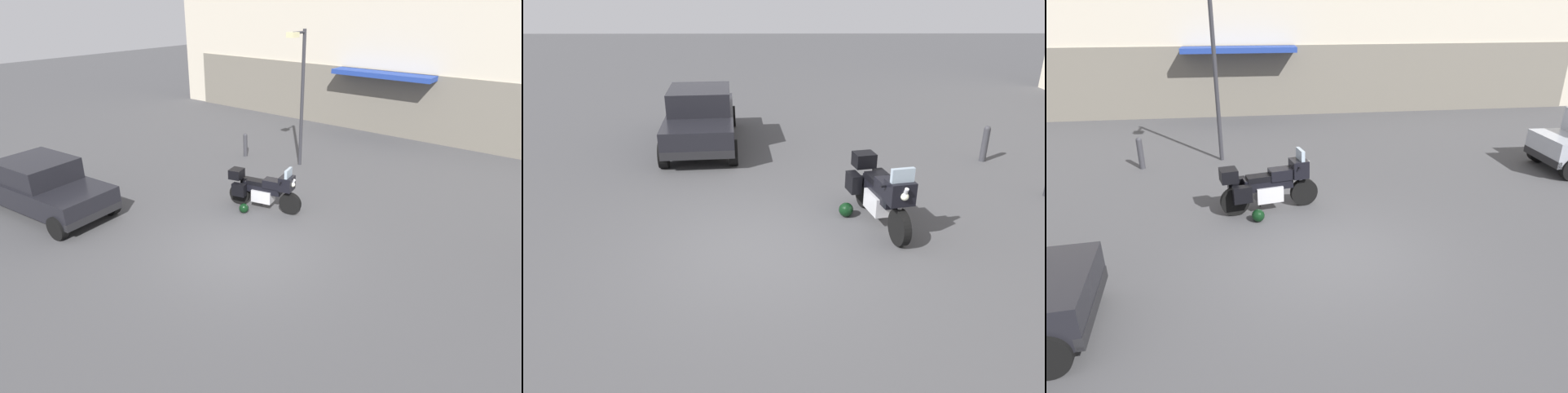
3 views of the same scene
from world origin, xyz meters
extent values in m
plane|color=#424244|center=(0.00, 0.00, 0.00)|extent=(80.00, 80.00, 0.00)
cube|color=#6D675C|center=(0.00, 11.70, 1.40)|extent=(25.38, 0.12, 2.80)
cube|color=navy|center=(-1.60, 11.27, 2.70)|extent=(4.40, 1.10, 0.20)
cylinder|color=black|center=(-0.22, 2.36, 0.32)|extent=(0.66, 0.27, 0.64)
cylinder|color=black|center=(-1.81, 2.01, 0.32)|extent=(0.66, 0.27, 0.64)
cylinder|color=#B7B7BC|center=(-0.24, 2.36, 0.75)|extent=(0.33, 0.14, 0.68)
cube|color=#B7B7BC|center=(-1.05, 2.18, 0.42)|extent=(0.67, 0.52, 0.36)
cube|color=black|center=(-1.05, 2.18, 0.66)|extent=(1.13, 0.51, 0.28)
cube|color=black|center=(-0.76, 2.24, 0.84)|extent=(0.58, 0.44, 0.24)
cube|color=black|center=(-1.25, 2.13, 0.80)|extent=(0.61, 0.41, 0.12)
cube|color=black|center=(-0.34, 2.33, 0.92)|extent=(0.45, 0.51, 0.40)
cube|color=#8C9EAD|center=(-0.30, 2.34, 1.22)|extent=(0.16, 0.41, 0.28)
sphere|color=#EAEACC|center=(-0.17, 2.37, 0.92)|extent=(0.14, 0.14, 0.14)
cylinder|color=black|center=(-0.42, 2.32, 1.02)|extent=(0.17, 0.61, 0.04)
cylinder|color=#B7B7BC|center=(-1.68, 2.24, 0.30)|extent=(0.56, 0.21, 0.09)
cube|color=black|center=(-1.75, 2.31, 0.58)|extent=(0.43, 0.28, 0.36)
cube|color=black|center=(-1.63, 1.76, 0.58)|extent=(0.43, 0.28, 0.36)
cube|color=black|center=(-1.90, 1.99, 0.95)|extent=(0.44, 0.47, 0.28)
cylinder|color=black|center=(-1.24, 2.32, 0.15)|extent=(0.05, 0.13, 0.29)
sphere|color=black|center=(-1.32, 1.60, 0.14)|extent=(0.28, 0.28, 0.28)
cube|color=black|center=(6.65, 3.79, 0.42)|extent=(0.17, 1.64, 0.20)
cylinder|color=black|center=(7.08, 4.55, 0.32)|extent=(0.65, 0.24, 0.64)
cube|color=black|center=(-3.77, -1.61, 0.42)|extent=(0.29, 1.76, 0.20)
cylinder|color=black|center=(-4.09, -2.49, 0.32)|extent=(0.66, 0.28, 0.64)
cylinder|color=black|center=(-4.25, -0.81, 0.32)|extent=(0.66, 0.28, 0.64)
cylinder|color=#2D2D33|center=(-2.26, 5.98, 2.38)|extent=(0.12, 0.12, 4.75)
cylinder|color=#333338|center=(-4.48, 5.48, 0.42)|extent=(0.16, 0.16, 0.84)
sphere|color=#333338|center=(-4.48, 5.48, 0.84)|extent=(0.16, 0.16, 0.16)
camera|label=1|loc=(6.04, -7.06, 5.65)|focal=30.14mm
camera|label=2|loc=(7.00, 0.32, 4.08)|focal=33.03mm
camera|label=3|loc=(-1.45, -7.34, 4.38)|focal=31.41mm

